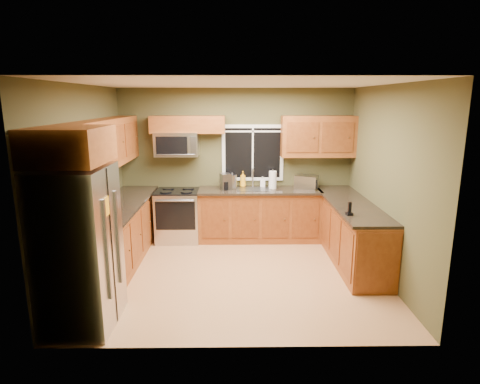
{
  "coord_description": "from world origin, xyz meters",
  "views": [
    {
      "loc": [
        -0.03,
        -5.47,
        2.49
      ],
      "look_at": [
        0.05,
        0.35,
        1.15
      ],
      "focal_mm": 30.0,
      "sensor_mm": 36.0,
      "label": 1
    }
  ],
  "objects_px": {
    "soap_bottle_b": "(263,182)",
    "coffee_maker": "(226,182)",
    "refrigerator": "(79,248)",
    "soap_bottle_a": "(243,179)",
    "microwave": "(177,144)",
    "paper_towel_roll": "(273,180)",
    "range": "(178,215)",
    "toaster_oven": "(307,182)",
    "soap_bottle_c": "(223,182)",
    "kettle": "(232,181)",
    "cordless_phone": "(349,211)"
  },
  "relations": [
    {
      "from": "microwave",
      "to": "kettle",
      "type": "bearing_deg",
      "value": -1.27
    },
    {
      "from": "kettle",
      "to": "paper_towel_roll",
      "type": "distance_m",
      "value": 0.73
    },
    {
      "from": "coffee_maker",
      "to": "paper_towel_roll",
      "type": "height_order",
      "value": "paper_towel_roll"
    },
    {
      "from": "microwave",
      "to": "coffee_maker",
      "type": "bearing_deg",
      "value": -8.26
    },
    {
      "from": "toaster_oven",
      "to": "soap_bottle_c",
      "type": "bearing_deg",
      "value": 173.35
    },
    {
      "from": "paper_towel_roll",
      "to": "soap_bottle_b",
      "type": "xyz_separation_m",
      "value": [
        -0.17,
        0.15,
        -0.06
      ]
    },
    {
      "from": "refrigerator",
      "to": "toaster_oven",
      "type": "relative_size",
      "value": 3.83
    },
    {
      "from": "toaster_oven",
      "to": "kettle",
      "type": "height_order",
      "value": "kettle"
    },
    {
      "from": "range",
      "to": "cordless_phone",
      "type": "distance_m",
      "value": 3.12
    },
    {
      "from": "coffee_maker",
      "to": "microwave",
      "type": "bearing_deg",
      "value": 171.74
    },
    {
      "from": "coffee_maker",
      "to": "soap_bottle_a",
      "type": "height_order",
      "value": "soap_bottle_a"
    },
    {
      "from": "paper_towel_roll",
      "to": "soap_bottle_a",
      "type": "xyz_separation_m",
      "value": [
        -0.53,
        0.15,
        -0.01
      ]
    },
    {
      "from": "kettle",
      "to": "paper_towel_roll",
      "type": "relative_size",
      "value": 0.86
    },
    {
      "from": "toaster_oven",
      "to": "soap_bottle_c",
      "type": "relative_size",
      "value": 2.9
    },
    {
      "from": "soap_bottle_c",
      "to": "coffee_maker",
      "type": "bearing_deg",
      "value": -74.6
    },
    {
      "from": "toaster_oven",
      "to": "kettle",
      "type": "relative_size",
      "value": 1.58
    },
    {
      "from": "microwave",
      "to": "kettle",
      "type": "xyz_separation_m",
      "value": [
        0.98,
        -0.02,
        -0.65
      ]
    },
    {
      "from": "range",
      "to": "cordless_phone",
      "type": "height_order",
      "value": "cordless_phone"
    },
    {
      "from": "toaster_oven",
      "to": "paper_towel_roll",
      "type": "relative_size",
      "value": 1.36
    },
    {
      "from": "soap_bottle_a",
      "to": "soap_bottle_c",
      "type": "bearing_deg",
      "value": 180.0
    },
    {
      "from": "coffee_maker",
      "to": "soap_bottle_c",
      "type": "relative_size",
      "value": 1.76
    },
    {
      "from": "microwave",
      "to": "soap_bottle_b",
      "type": "relative_size",
      "value": 4.08
    },
    {
      "from": "refrigerator",
      "to": "range",
      "type": "xyz_separation_m",
      "value": [
        0.69,
        2.77,
        -0.43
      ]
    },
    {
      "from": "paper_towel_roll",
      "to": "cordless_phone",
      "type": "height_order",
      "value": "paper_towel_roll"
    },
    {
      "from": "refrigerator",
      "to": "kettle",
      "type": "distance_m",
      "value": 3.33
    },
    {
      "from": "refrigerator",
      "to": "paper_towel_roll",
      "type": "relative_size",
      "value": 5.19
    },
    {
      "from": "kettle",
      "to": "paper_towel_roll",
      "type": "bearing_deg",
      "value": -2.94
    },
    {
      "from": "refrigerator",
      "to": "coffee_maker",
      "type": "relative_size",
      "value": 6.32
    },
    {
      "from": "refrigerator",
      "to": "microwave",
      "type": "bearing_deg",
      "value": 76.66
    },
    {
      "from": "kettle",
      "to": "refrigerator",
      "type": "bearing_deg",
      "value": -119.99
    },
    {
      "from": "soap_bottle_b",
      "to": "coffee_maker",
      "type": "bearing_deg",
      "value": -161.87
    },
    {
      "from": "microwave",
      "to": "toaster_oven",
      "type": "xyz_separation_m",
      "value": [
        2.31,
        -0.08,
        -0.67
      ]
    },
    {
      "from": "toaster_oven",
      "to": "soap_bottle_c",
      "type": "height_order",
      "value": "toaster_oven"
    },
    {
      "from": "refrigerator",
      "to": "soap_bottle_a",
      "type": "distance_m",
      "value": 3.53
    },
    {
      "from": "kettle",
      "to": "cordless_phone",
      "type": "height_order",
      "value": "kettle"
    },
    {
      "from": "microwave",
      "to": "coffee_maker",
      "type": "height_order",
      "value": "microwave"
    },
    {
      "from": "range",
      "to": "paper_towel_roll",
      "type": "bearing_deg",
      "value": 2.6
    },
    {
      "from": "refrigerator",
      "to": "cordless_phone",
      "type": "height_order",
      "value": "refrigerator"
    },
    {
      "from": "refrigerator",
      "to": "soap_bottle_a",
      "type": "relative_size",
      "value": 6.28
    },
    {
      "from": "soap_bottle_a",
      "to": "toaster_oven",
      "type": "bearing_deg",
      "value": -8.78
    },
    {
      "from": "cordless_phone",
      "to": "kettle",
      "type": "bearing_deg",
      "value": 132.63
    },
    {
      "from": "coffee_maker",
      "to": "soap_bottle_a",
      "type": "distance_m",
      "value": 0.38
    },
    {
      "from": "microwave",
      "to": "kettle",
      "type": "distance_m",
      "value": 1.17
    },
    {
      "from": "toaster_oven",
      "to": "soap_bottle_c",
      "type": "distance_m",
      "value": 1.52
    },
    {
      "from": "cordless_phone",
      "to": "soap_bottle_b",
      "type": "bearing_deg",
      "value": 119.63
    },
    {
      "from": "microwave",
      "to": "soap_bottle_c",
      "type": "height_order",
      "value": "microwave"
    },
    {
      "from": "soap_bottle_a",
      "to": "soap_bottle_c",
      "type": "relative_size",
      "value": 1.77
    },
    {
      "from": "range",
      "to": "paper_towel_roll",
      "type": "xyz_separation_m",
      "value": [
        1.7,
        0.08,
        0.63
      ]
    },
    {
      "from": "range",
      "to": "toaster_oven",
      "type": "relative_size",
      "value": 1.99
    },
    {
      "from": "refrigerator",
      "to": "range",
      "type": "bearing_deg",
      "value": 76.03
    }
  ]
}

